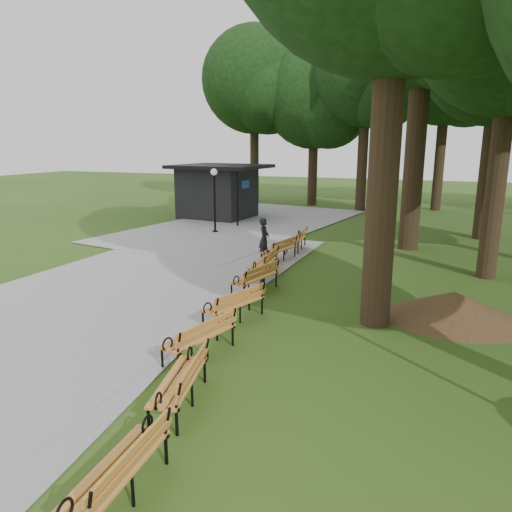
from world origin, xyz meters
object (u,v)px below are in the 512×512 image
at_px(bench_1, 179,381).
at_px(lawn_tree_4, 502,46).
at_px(kiosk, 217,191).
at_px(bench_6, 279,249).
at_px(person, 264,239).
at_px(dirt_mound, 453,306).
at_px(bench_0, 116,471).
at_px(bench_5, 263,263).
at_px(bench_3, 234,304).
at_px(bench_7, 296,239).
at_px(bench_2, 199,336).
at_px(bench_4, 255,278).
at_px(lamp_post, 214,187).

xyz_separation_m(bench_1, lawn_tree_4, (5.77, 17.41, 7.80)).
xyz_separation_m(kiosk, bench_6, (6.64, -8.70, -1.09)).
height_order(person, dirt_mound, person).
height_order(bench_0, bench_5, same).
xyz_separation_m(bench_1, bench_3, (-0.70, 3.86, 0.00)).
bearing_deg(lawn_tree_4, bench_1, -108.32).
relative_size(person, bench_7, 0.82).
distance_m(bench_2, bench_7, 10.33).
height_order(kiosk, bench_0, kiosk).
distance_m(person, bench_6, 0.73).
height_order(bench_3, bench_5, same).
bearing_deg(bench_2, bench_6, -158.04).
bearing_deg(bench_2, kiosk, -140.72).
bearing_deg(bench_4, bench_5, -153.81).
bearing_deg(bench_6, bench_3, 21.40).
bearing_deg(bench_1, bench_3, 177.94).
bearing_deg(bench_5, dirt_mound, 66.55).
bearing_deg(bench_7, bench_3, -0.17).
relative_size(bench_6, bench_7, 1.00).
relative_size(bench_0, bench_2, 1.00).
xyz_separation_m(kiosk, lawn_tree_4, (13.98, -1.33, 6.70)).
distance_m(lamp_post, bench_4, 9.83).
bearing_deg(bench_0, person, -170.82).
bearing_deg(bench_1, bench_0, -1.96).
bearing_deg(bench_4, person, -149.61).
bearing_deg(bench_0, bench_6, -173.54).
xyz_separation_m(person, bench_2, (1.64, -8.40, -0.34)).
relative_size(dirt_mound, bench_2, 1.51).
bearing_deg(bench_6, bench_7, -168.93).
relative_size(lamp_post, bench_2, 1.63).
xyz_separation_m(person, lamp_post, (-4.05, 4.15, 1.46)).
relative_size(bench_0, bench_5, 1.00).
bearing_deg(bench_3, bench_5, -149.99).
xyz_separation_m(bench_1, bench_5, (-1.41, 7.93, 0.00)).
bearing_deg(bench_0, dirt_mound, 151.32).
xyz_separation_m(person, dirt_mound, (6.54, -4.31, -0.41)).
height_order(bench_2, bench_4, same).
bearing_deg(lamp_post, bench_7, -25.32).
height_order(bench_1, bench_3, same).
height_order(dirt_mound, bench_7, bench_7).
height_order(person, bench_3, person).
height_order(kiosk, bench_7, kiosk).
bearing_deg(person, bench_0, -174.08).
xyz_separation_m(person, bench_0, (2.60, -12.39, -0.34)).
distance_m(dirt_mound, bench_5, 6.11).
distance_m(bench_0, bench_5, 10.29).
height_order(dirt_mound, lawn_tree_4, lawn_tree_4).
relative_size(bench_5, bench_6, 1.00).
distance_m(bench_3, bench_4, 2.36).
bearing_deg(bench_3, bench_0, 30.35).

